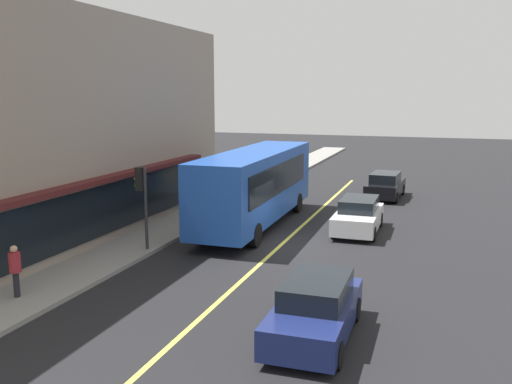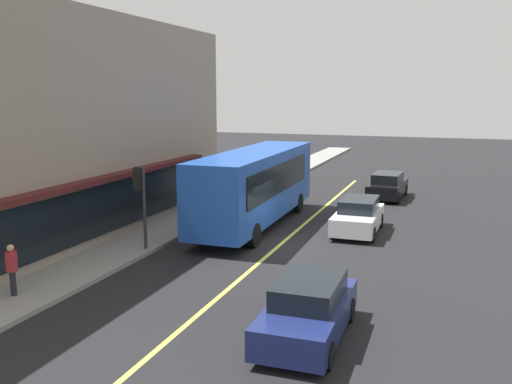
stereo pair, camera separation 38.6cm
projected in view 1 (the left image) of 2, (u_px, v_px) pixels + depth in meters
ground at (281, 245)px, 22.71m from camera, size 120.00×120.00×0.00m
sidewalk at (161, 233)px, 24.45m from camera, size 80.00×2.42×0.15m
lane_centre_stripe at (281, 245)px, 22.71m from camera, size 36.00×0.16×0.01m
bus at (256, 184)px, 25.74m from camera, size 11.16×2.71×3.50m
traffic_light at (142, 188)px, 21.23m from camera, size 0.30×0.52×3.20m
car_black at (385, 186)px, 32.76m from camera, size 4.39×2.03×1.52m
car_white at (358, 216)px, 24.75m from camera, size 4.32×1.90×1.52m
car_navy at (315, 309)px, 14.04m from camera, size 4.32×1.90×1.52m
pedestrian_by_curb at (15, 266)px, 16.39m from camera, size 0.34×0.34×1.58m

